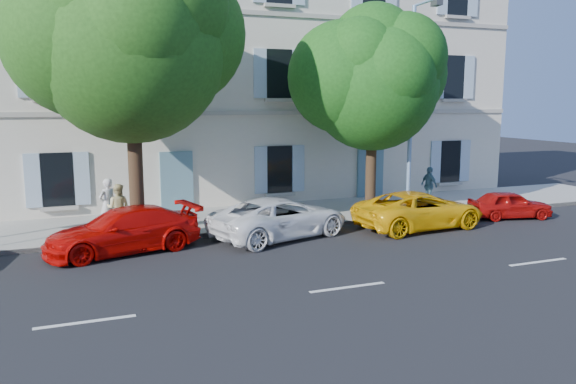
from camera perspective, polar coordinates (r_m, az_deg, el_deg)
name	(u,v)px	position (r m, az deg, el deg)	size (l,w,h in m)	color
ground	(288,248)	(17.39, 0.00, -5.69)	(90.00, 90.00, 0.00)	black
sidewalk	(246,218)	(21.47, -4.31, -2.64)	(36.00, 4.50, 0.15)	#A09E96
kerb	(264,230)	(19.45, -2.44, -3.85)	(36.00, 0.16, 0.16)	#9E998E
building	(208,68)	(26.61, -8.16, 12.41)	(28.00, 7.00, 12.00)	beige
car_red_coupe	(123,230)	(17.46, -16.40, -3.77)	(1.86, 4.58, 1.33)	#C20805
car_white_coupe	(280,218)	(18.55, -0.82, -2.62)	(2.22, 4.83, 1.34)	white
car_yellow_supercar	(419,210)	(20.43, 13.20, -1.79)	(2.19, 4.76, 1.32)	#F5B40A
car_red_hatchback	(510,204)	(23.25, 21.59, -1.19)	(1.27, 3.15, 1.07)	#9E0C09
tree_left	(130,48)	(18.66, -15.72, 13.91)	(5.97, 5.97, 9.26)	#3A2819
tree_right	(373,85)	(21.86, 8.61, 10.67)	(4.98, 4.98, 7.67)	#3A2819
street_lamp	(414,97)	(21.90, 12.64, 9.36)	(0.29, 1.68, 7.88)	#7293BF
pedestrian_a	(108,204)	(19.91, -17.86, -1.19)	(0.64, 0.42, 1.76)	silver
pedestrian_b	(118,208)	(19.55, -16.87, -1.55)	(0.79, 0.61, 1.62)	#CEC084
pedestrian_c	(429,185)	(24.56, 14.16, 0.67)	(0.93, 0.39, 1.59)	slate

